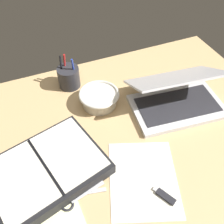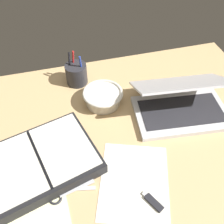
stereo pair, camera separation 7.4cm
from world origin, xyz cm
name	(u,v)px [view 2 (the right image)]	position (x,y,z in cm)	size (l,w,h in cm)	color
desk_top	(106,153)	(0.00, 0.00, 1.00)	(140.00, 100.00, 2.00)	tan
laptop	(181,103)	(31.74, 10.66, 6.47)	(37.17, 28.78, 16.48)	silver
bowl	(103,97)	(4.53, 22.45, 5.24)	(15.64, 15.64, 5.81)	silver
pen_cup	(76,74)	(-3.22, 37.51, 6.49)	(8.92, 8.92, 13.94)	#28282D
planner	(40,161)	(-21.09, 0.30, 4.29)	(39.55, 33.24, 4.76)	black
scissors	(61,192)	(-16.27, -10.80, 2.34)	(14.02, 6.70, 0.80)	#B7B7BC
paper_sheet_front	(134,181)	(5.80, -12.85, 2.08)	(20.61, 26.37, 0.16)	silver
usb_drive	(153,202)	(8.92, -20.62, 2.50)	(4.75, 7.12, 1.00)	black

